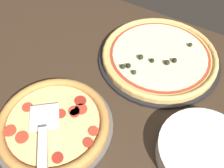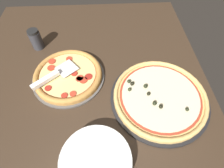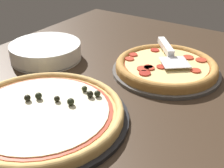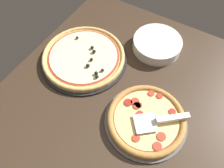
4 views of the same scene
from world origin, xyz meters
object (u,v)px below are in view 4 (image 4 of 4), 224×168
object	(u,v)px
plate_stack	(157,44)
serving_spatula	(167,119)
pizza_front	(146,119)
pizza_back	(84,56)

from	to	relation	value
plate_stack	serving_spatula	bearing A→B (deg)	-150.67
serving_spatula	plate_stack	distance (cm)	40.63
pizza_front	pizza_back	size ratio (longest dim) A/B	0.80
serving_spatula	plate_stack	bearing A→B (deg)	29.33
pizza_front	serving_spatula	distance (cm)	7.95
serving_spatula	plate_stack	world-z (taller)	serving_spatula
pizza_front	pizza_back	distance (cm)	42.16
pizza_back	plate_stack	distance (cm)	36.47
pizza_front	plate_stack	size ratio (longest dim) A/B	1.32
pizza_back	serving_spatula	world-z (taller)	serving_spatula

